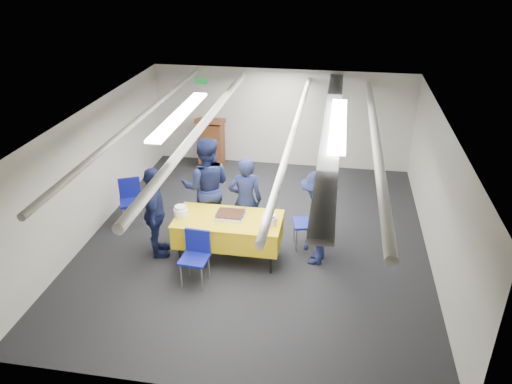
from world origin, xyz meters
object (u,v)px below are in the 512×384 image
serving_table (229,229)px  podium (211,143)px  chair_left (131,196)px  sailor_a (245,201)px  sailor_d (317,218)px  chair_near (196,252)px  sailor_c (155,213)px  sailor_b (207,187)px  sheet_cake (231,215)px  chair_right (311,219)px

serving_table → podium: size_ratio=1.41×
chair_left → sailor_a: 2.32m
podium → sailor_d: size_ratio=0.77×
chair_left → sailor_a: size_ratio=0.54×
chair_near → chair_left: size_ratio=1.00×
podium → sailor_c: 3.82m
sailor_c → sailor_d: sailor_d is taller
chair_near → sailor_b: sailor_b is taller
chair_near → sailor_d: bearing=25.3°
sheet_cake → sailor_d: size_ratio=0.29×
sailor_d → podium: bearing=-131.7°
sheet_cake → sailor_c: 1.26m
sheet_cake → podium: bearing=108.9°
sailor_b → sailor_c: bearing=42.0°
sailor_a → serving_table: bearing=59.3°
chair_near → sailor_c: size_ratio=0.54×
serving_table → sailor_c: size_ratio=1.09×
sheet_cake → chair_left: size_ratio=0.55×
podium → serving_table: bearing=-71.7°
serving_table → sailor_d: (1.45, 0.16, 0.26)m
serving_table → sheet_cake: bearing=60.5°
chair_right → sailor_c: (-2.55, -0.71, 0.27)m
serving_table → sailor_d: size_ratio=1.08×
chair_left → sailor_a: (2.28, -0.34, 0.28)m
sheet_cake → chair_near: (-0.39, -0.74, -0.28)m
sailor_d → sailor_b: bearing=-95.4°
chair_right → sailor_c: sailor_c is taller
sailor_a → sailor_b: size_ratio=0.87×
chair_left → sheet_cake: bearing=-22.3°
serving_table → chair_near: 0.79m
serving_table → chair_left: (-2.10, 0.92, -0.03)m
podium → sailor_b: sailor_b is taller
sheet_cake → serving_table: bearing=-119.5°
sailor_a → sailor_c: (-1.40, -0.67, -0.01)m
chair_near → serving_table: bearing=62.2°
serving_table → sailor_a: bearing=73.1°
sheet_cake → podium: 3.89m
podium → sailor_c: bearing=-89.9°
sailor_b → sailor_d: size_ratio=1.14×
podium → sailor_d: (2.68, -3.56, 0.20)m
chair_near → chair_left: 2.37m
podium → chair_near: (0.87, -4.42, -0.08)m
serving_table → chair_right: bearing=25.4°
serving_table → chair_right: size_ratio=2.03×
sailor_d → chair_right: bearing=-153.1°
chair_near → chair_right: 2.14m
chair_right → sailor_b: size_ratio=0.47×
sailor_b → sailor_d: sailor_b is taller
chair_near → chair_right: (1.69, 1.32, 0.00)m
sailor_b → sailor_d: bearing=153.1°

